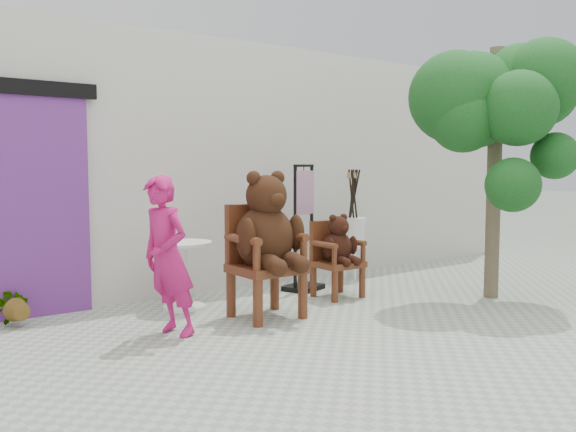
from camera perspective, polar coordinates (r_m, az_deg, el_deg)
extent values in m
plane|color=#9BA190|center=(6.01, 13.59, -9.85)|extent=(60.00, 60.00, 0.00)
cube|color=beige|center=(8.15, -3.24, 4.72)|extent=(9.00, 1.00, 3.00)
cube|color=#682A7F|center=(6.47, -23.27, 0.81)|extent=(1.20, 0.08, 2.20)
cube|color=black|center=(6.46, -23.52, 11.01)|extent=(1.40, 0.06, 0.15)
cylinder|color=#47200F|center=(5.73, -2.84, -8.14)|extent=(0.10, 0.10, 0.45)
cylinder|color=#47200F|center=(6.13, -5.35, -7.31)|extent=(0.10, 0.10, 0.45)
cylinder|color=#47200F|center=(6.04, 1.39, -7.48)|extent=(0.10, 0.10, 0.45)
cylinder|color=#47200F|center=(6.41, -1.26, -6.75)|extent=(0.10, 0.10, 0.45)
cube|color=#47200F|center=(6.02, -2.01, -4.93)|extent=(0.64, 0.58, 0.09)
cube|color=#47200F|center=(6.18, -3.34, -1.55)|extent=(0.61, 0.09, 0.58)
cylinder|color=#47200F|center=(6.03, -5.54, -1.72)|extent=(0.09, 0.09, 0.58)
cylinder|color=#47200F|center=(5.64, -2.95, -3.78)|extent=(0.07, 0.07, 0.27)
cylinder|color=#47200F|center=(5.83, -4.26, -2.20)|extent=(0.09, 0.56, 0.09)
cylinder|color=#47200F|center=(6.34, -1.25, -1.39)|extent=(0.09, 0.09, 0.58)
cylinder|color=#47200F|center=(5.97, 1.48, -3.31)|extent=(0.07, 0.07, 0.27)
cylinder|color=#47200F|center=(6.14, 0.10, -1.84)|extent=(0.09, 0.56, 0.09)
ellipsoid|color=black|center=(6.00, -2.19, -2.07)|extent=(0.61, 0.52, 0.64)
sphere|color=black|center=(5.94, -2.04, 1.92)|extent=(0.40, 0.40, 0.40)
ellipsoid|color=black|center=(5.81, -1.13, 1.56)|extent=(0.18, 0.15, 0.15)
sphere|color=black|center=(5.87, -3.24, 3.56)|extent=(0.14, 0.14, 0.14)
sphere|color=black|center=(6.03, -0.99, 3.60)|extent=(0.14, 0.14, 0.14)
ellipsoid|color=black|center=(5.73, -3.82, -1.94)|extent=(0.14, 0.20, 0.36)
ellipsoid|color=black|center=(5.74, -1.72, -4.47)|extent=(0.18, 0.36, 0.18)
sphere|color=black|center=(5.62, -0.89, -4.86)|extent=(0.17, 0.17, 0.17)
ellipsoid|color=black|center=(6.06, 0.76, -1.57)|extent=(0.14, 0.20, 0.36)
ellipsoid|color=black|center=(5.89, 0.38, -4.23)|extent=(0.18, 0.36, 0.18)
sphere|color=black|center=(5.78, 1.23, -4.60)|extent=(0.17, 0.17, 0.17)
cylinder|color=#47200F|center=(6.75, 4.40, -6.61)|extent=(0.07, 0.07, 0.35)
cylinder|color=#47200F|center=(7.03, 2.39, -6.14)|extent=(0.07, 0.07, 0.35)
cylinder|color=#47200F|center=(7.03, 6.96, -6.18)|extent=(0.07, 0.07, 0.35)
cylinder|color=#47200F|center=(7.30, 4.93, -5.76)|extent=(0.07, 0.07, 0.35)
cube|color=#47200F|center=(6.99, 4.69, -4.50)|extent=(0.50, 0.46, 0.07)
cube|color=#47200F|center=(7.10, 3.66, -2.23)|extent=(0.47, 0.07, 0.46)
cylinder|color=#47200F|center=(6.96, 2.31, -2.36)|extent=(0.07, 0.07, 0.46)
cylinder|color=#47200F|center=(6.69, 4.36, -3.73)|extent=(0.06, 0.06, 0.21)
cylinder|color=#47200F|center=(6.81, 3.34, -2.69)|extent=(0.07, 0.43, 0.07)
cylinder|color=#47200F|center=(7.24, 4.96, -2.10)|extent=(0.07, 0.07, 0.46)
cylinder|color=#47200F|center=(6.98, 7.03, -3.40)|extent=(0.06, 0.06, 0.21)
cylinder|color=#47200F|center=(7.10, 6.00, -2.41)|extent=(0.07, 0.43, 0.07)
ellipsoid|color=black|center=(6.97, 4.64, -2.99)|extent=(0.36, 0.30, 0.37)
sphere|color=black|center=(6.93, 4.75, -0.99)|extent=(0.24, 0.24, 0.24)
ellipsoid|color=black|center=(6.86, 5.28, -1.20)|extent=(0.11, 0.09, 0.09)
sphere|color=black|center=(6.87, 4.21, -0.19)|extent=(0.08, 0.08, 0.08)
sphere|color=black|center=(6.98, 5.24, -0.12)|extent=(0.08, 0.08, 0.08)
ellipsoid|color=black|center=(6.80, 4.00, -2.96)|extent=(0.08, 0.12, 0.21)
ellipsoid|color=black|center=(6.82, 5.04, -4.20)|extent=(0.10, 0.21, 0.10)
sphere|color=black|center=(6.76, 5.51, -4.39)|extent=(0.10, 0.10, 0.10)
ellipsoid|color=black|center=(7.02, 6.10, -2.73)|extent=(0.08, 0.12, 0.21)
ellipsoid|color=black|center=(6.92, 6.00, -4.08)|extent=(0.10, 0.21, 0.10)
sphere|color=black|center=(6.86, 6.47, -4.26)|extent=(0.10, 0.10, 0.10)
imported|color=#BD1763|center=(5.40, -11.15, -3.78)|extent=(0.46, 0.58, 1.41)
cylinder|color=white|center=(6.47, -9.77, -2.53)|extent=(0.60, 0.60, 0.03)
cylinder|color=white|center=(6.52, -9.73, -5.50)|extent=(0.06, 0.06, 0.68)
cylinder|color=white|center=(6.58, -9.69, -8.37)|extent=(0.44, 0.44, 0.03)
cube|color=black|center=(7.17, 0.68, -1.28)|extent=(0.04, 0.04, 1.50)
cube|color=black|center=(7.47, 2.23, -1.04)|extent=(0.04, 0.04, 1.50)
cube|color=black|center=(7.28, 1.48, 4.73)|extent=(0.39, 0.16, 0.03)
cube|color=black|center=(7.43, 1.46, -6.69)|extent=(0.54, 0.48, 0.06)
cube|color=#B0799A|center=(7.28, 1.54, 2.21)|extent=(0.35, 0.15, 0.52)
cylinder|color=black|center=(7.28, 1.48, 4.49)|extent=(0.01, 0.01, 0.08)
cylinder|color=white|center=(8.11, 6.23, -2.81)|extent=(0.32, 0.32, 0.03)
cylinder|color=white|center=(8.26, 6.25, -4.21)|extent=(0.03, 0.03, 0.44)
cylinder|color=white|center=(8.15, 5.37, -4.33)|extent=(0.03, 0.03, 0.44)
cylinder|color=white|center=(8.03, 6.18, -4.47)|extent=(0.03, 0.03, 0.44)
cylinder|color=white|center=(8.14, 7.06, -4.35)|extent=(0.03, 0.03, 0.44)
cylinder|color=black|center=(8.08, 5.95, 1.54)|extent=(0.13, 0.07, 0.80)
cylinder|color=olive|center=(8.09, 5.69, 3.82)|extent=(0.05, 0.04, 0.08)
cylinder|color=black|center=(8.09, 5.98, 1.55)|extent=(0.19, 0.05, 0.79)
cylinder|color=olive|center=(8.11, 5.65, 3.82)|extent=(0.05, 0.04, 0.08)
cylinder|color=black|center=(8.01, 6.27, 1.51)|extent=(0.09, 0.09, 0.80)
cylinder|color=olive|center=(7.96, 6.29, 3.80)|extent=(0.04, 0.04, 0.08)
cylinder|color=black|center=(8.11, 6.18, 1.55)|extent=(0.15, 0.10, 0.79)
cylinder|color=olive|center=(8.15, 6.11, 3.82)|extent=(0.05, 0.04, 0.08)
cylinder|color=black|center=(8.10, 6.10, 1.55)|extent=(0.14, 0.05, 0.80)
cylinder|color=olive|center=(8.13, 5.97, 3.82)|extent=(0.05, 0.04, 0.08)
cylinder|color=black|center=(8.02, 6.00, 1.52)|extent=(0.03, 0.15, 0.79)
cylinder|color=olive|center=(7.98, 5.76, 3.81)|extent=(0.04, 0.05, 0.08)
cylinder|color=#473C2A|center=(7.26, 18.73, 3.72)|extent=(0.16, 0.16, 2.81)
sphere|color=#0E3514|center=(7.16, 16.72, 10.30)|extent=(1.07, 1.07, 1.07)
sphere|color=#0E3514|center=(7.66, 22.52, 10.86)|extent=(0.86, 0.86, 0.86)
sphere|color=#0E3514|center=(7.38, 20.87, 11.27)|extent=(0.94, 0.94, 0.94)
sphere|color=#0E3514|center=(6.88, 16.11, 8.87)|extent=(0.76, 0.76, 0.76)
sphere|color=#0E3514|center=(7.25, 22.81, 11.71)|extent=(0.88, 0.88, 0.88)
sphere|color=#0E3514|center=(7.01, 15.36, 10.67)|extent=(1.01, 1.01, 1.01)
sphere|color=#0E3514|center=(6.83, 20.77, 9.41)|extent=(0.79, 0.79, 0.79)
sphere|color=#0E3514|center=(6.65, 20.29, 2.75)|extent=(0.56, 0.56, 0.56)
sphere|color=#0E3514|center=(7.11, 23.70, 5.18)|extent=(0.50, 0.50, 0.50)
imported|color=#0E3514|center=(6.33, -24.15, -7.63)|extent=(0.39, 0.35, 0.38)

